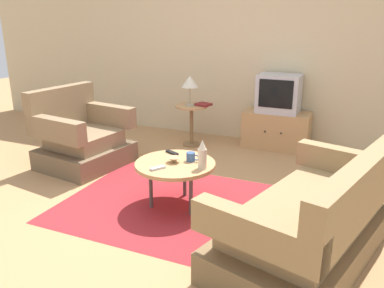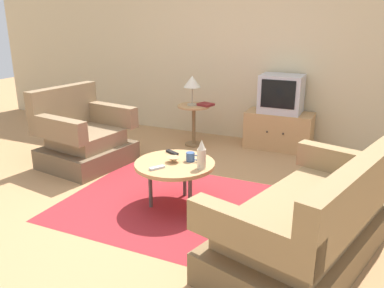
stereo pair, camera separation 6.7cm
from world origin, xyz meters
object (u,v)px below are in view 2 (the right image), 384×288
at_px(coffee_table, 175,166).
at_px(table_lamp, 192,83).
at_px(couch, 312,223).
at_px(television, 281,94).
at_px(armchair, 83,138).
at_px(tv_stand, 279,130).
at_px(tv_remote_silver, 157,168).
at_px(vase, 202,155).
at_px(bowl, 174,160).
at_px(book, 206,104).
at_px(mug, 191,157).
at_px(side_table, 194,117).
at_px(tv_remote_dark, 172,152).

relative_size(coffee_table, table_lamp, 1.86).
bearing_deg(couch, coffee_table, 91.05).
bearing_deg(television, couch, -72.13).
height_order(armchair, television, television).
distance_m(tv_stand, tv_remote_silver, 2.40).
xyz_separation_m(tv_stand, vase, (-0.22, -2.15, 0.31)).
bearing_deg(bowl, coffee_table, -11.65).
bearing_deg(table_lamp, coffee_table, -70.47).
bearing_deg(table_lamp, book, 17.61).
bearing_deg(tv_stand, bowl, -103.66).
distance_m(vase, mug, 0.23).
bearing_deg(side_table, television, 18.05).
relative_size(table_lamp, tv_remote_dark, 2.53).
distance_m(coffee_table, tv_remote_dark, 0.26).
bearing_deg(bowl, vase, -7.71).
bearing_deg(bowl, tv_remote_silver, -104.89).
height_order(bowl, tv_remote_silver, bowl).
xyz_separation_m(table_lamp, book, (0.18, 0.06, -0.29)).
height_order(side_table, table_lamp, table_lamp).
height_order(coffee_table, bowl, bowl).
bearing_deg(vase, coffee_table, 172.47).
distance_m(mug, bowl, 0.16).
relative_size(coffee_table, bowl, 5.99).
bearing_deg(mug, book, 108.27).
bearing_deg(tv_stand, couch, -72.10).
bearing_deg(book, side_table, -148.49).
distance_m(table_lamp, book, 0.35).
xyz_separation_m(couch, side_table, (-1.90, 2.11, 0.12)).
relative_size(table_lamp, vase, 1.50).
relative_size(couch, television, 3.37).
bearing_deg(vase, television, 84.31).
bearing_deg(side_table, couch, -47.97).
bearing_deg(tv_stand, tv_remote_dark, -108.49).
bearing_deg(tv_remote_dark, table_lamp, 133.37).
distance_m(mug, tv_remote_dark, 0.28).
bearing_deg(couch, tv_remote_dark, 84.73).
relative_size(table_lamp, book, 1.78).
height_order(coffee_table, television, television).
distance_m(couch, mug, 1.27).
bearing_deg(tv_stand, side_table, -162.13).
relative_size(tv_stand, tv_remote_dark, 5.53).
distance_m(table_lamp, tv_remote_dark, 1.67).
xyz_separation_m(coffee_table, tv_stand, (0.50, 2.12, -0.15)).
height_order(couch, bowl, couch).
bearing_deg(armchair, table_lamp, 151.62).
relative_size(armchair, television, 1.96).
distance_m(tv_remote_silver, book, 2.05).
distance_m(side_table, mug, 1.82).
height_order(armchair, tv_remote_dark, armchair).
bearing_deg(tv_remote_dark, tv_remote_silver, -55.06).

